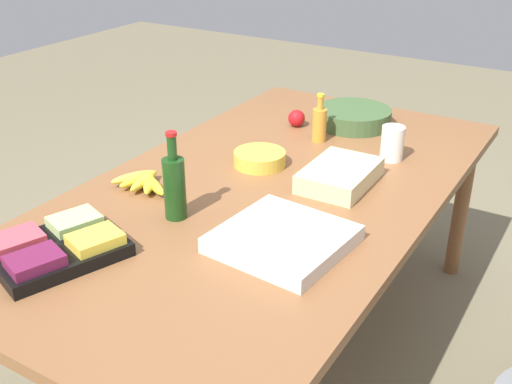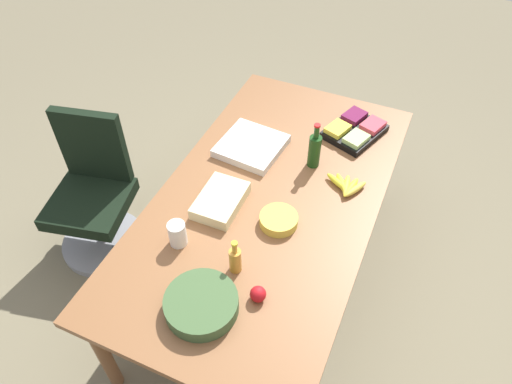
% 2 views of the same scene
% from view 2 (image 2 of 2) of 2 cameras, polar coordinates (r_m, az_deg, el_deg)
% --- Properties ---
extents(ground_plane, '(10.00, 10.00, 0.00)m').
position_cam_2_polar(ground_plane, '(3.22, 1.28, -9.81)').
color(ground_plane, '#746B51').
extents(conference_table, '(2.17, 1.17, 0.76)m').
position_cam_2_polar(conference_table, '(2.68, 1.52, -1.57)').
color(conference_table, brown).
rests_on(conference_table, ground).
extents(office_chair, '(0.58, 0.57, 0.98)m').
position_cam_2_polar(office_chair, '(3.29, -18.68, -1.17)').
color(office_chair, gray).
rests_on(office_chair, ground).
extents(wine_bottle, '(0.09, 0.09, 0.30)m').
position_cam_2_polar(wine_bottle, '(2.76, 7.02, 5.03)').
color(wine_bottle, '#183F15').
rests_on(wine_bottle, conference_table).
extents(dressing_bottle, '(0.07, 0.07, 0.21)m').
position_cam_2_polar(dressing_bottle, '(2.27, -2.50, -8.05)').
color(dressing_bottle, gold).
rests_on(dressing_bottle, conference_table).
extents(fruit_platter, '(0.43, 0.38, 0.07)m').
position_cam_2_polar(fruit_platter, '(3.07, 11.74, 7.29)').
color(fruit_platter, black).
rests_on(fruit_platter, conference_table).
extents(salad_bowl, '(0.36, 0.36, 0.08)m').
position_cam_2_polar(salad_bowl, '(2.20, -6.56, -13.19)').
color(salad_bowl, '#3E5B32').
rests_on(salad_bowl, conference_table).
extents(pizza_box, '(0.39, 0.39, 0.05)m').
position_cam_2_polar(pizza_box, '(2.90, -0.57, 5.55)').
color(pizza_box, silver).
rests_on(pizza_box, conference_table).
extents(sheet_cake, '(0.32, 0.22, 0.07)m').
position_cam_2_polar(sheet_cake, '(2.57, -4.27, -1.02)').
color(sheet_cake, beige).
rests_on(sheet_cake, conference_table).
extents(chip_bowl, '(0.26, 0.26, 0.06)m').
position_cam_2_polar(chip_bowl, '(2.49, 2.73, -3.37)').
color(chip_bowl, gold).
rests_on(chip_bowl, conference_table).
extents(banana_bunch, '(0.18, 0.24, 0.04)m').
position_cam_2_polar(banana_bunch, '(2.70, 10.77, 0.74)').
color(banana_bunch, gold).
rests_on(banana_bunch, conference_table).
extents(mayo_jar, '(0.11, 0.11, 0.14)m').
position_cam_2_polar(mayo_jar, '(2.40, -9.39, -4.96)').
color(mayo_jar, white).
rests_on(mayo_jar, conference_table).
extents(apple_red, '(0.08, 0.08, 0.08)m').
position_cam_2_polar(apple_red, '(2.21, 0.24, -12.12)').
color(apple_red, red).
rests_on(apple_red, conference_table).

